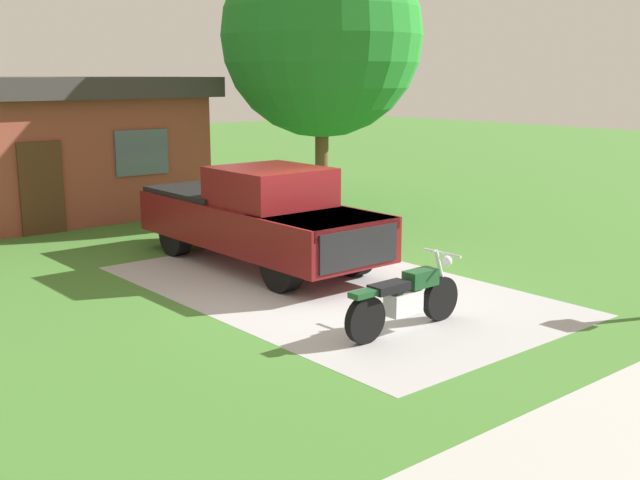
# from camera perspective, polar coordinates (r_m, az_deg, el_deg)

# --- Properties ---
(ground_plane) EXTENTS (80.00, 80.00, 0.00)m
(ground_plane) POSITION_cam_1_polar(r_m,az_deg,el_deg) (13.20, 0.73, -3.63)
(ground_plane) COLOR #42762D
(driveway_pad) EXTENTS (4.75, 7.86, 0.01)m
(driveway_pad) POSITION_cam_1_polar(r_m,az_deg,el_deg) (13.20, 0.73, -3.62)
(driveway_pad) COLOR #A5A5A5
(driveway_pad) RESTS_ON ground
(motorcycle) EXTENTS (2.21, 0.70, 1.09)m
(motorcycle) POSITION_cam_1_polar(r_m,az_deg,el_deg) (11.05, 6.29, -4.30)
(motorcycle) COLOR black
(motorcycle) RESTS_ON ground
(pickup_truck) EXTENTS (2.02, 5.64, 1.90)m
(pickup_truck) POSITION_cam_1_polar(r_m,az_deg,el_deg) (14.80, -4.67, 1.84)
(pickup_truck) COLOR black
(pickup_truck) RESTS_ON ground
(shade_tree) EXTENTS (5.25, 5.25, 7.17)m
(shade_tree) POSITION_cam_1_polar(r_m,az_deg,el_deg) (20.85, 0.14, 14.73)
(shade_tree) COLOR brown
(shade_tree) RESTS_ON ground
(neighbor_house) EXTENTS (9.60, 5.60, 3.50)m
(neighbor_house) POSITION_cam_1_polar(r_m,az_deg,el_deg) (20.94, -22.33, 6.30)
(neighbor_house) COLOR brown
(neighbor_house) RESTS_ON ground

